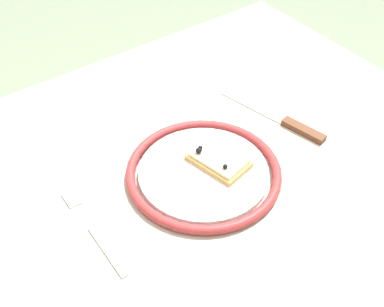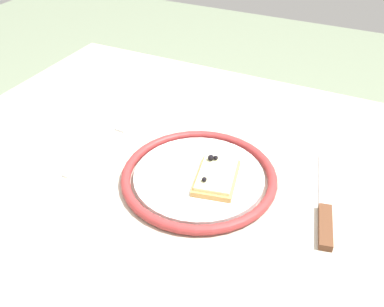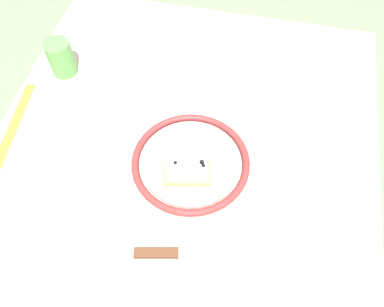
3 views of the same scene
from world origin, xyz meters
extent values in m
cube|color=#BCB29E|center=(0.00, 0.00, 0.71)|extent=(1.06, 0.91, 0.03)
cylinder|color=#4C4742|center=(0.47, 0.40, 0.35)|extent=(0.05, 0.05, 0.69)
cylinder|color=white|center=(0.02, 0.03, 0.73)|extent=(0.23, 0.23, 0.01)
torus|color=maroon|center=(0.02, 0.03, 0.73)|extent=(0.27, 0.27, 0.02)
cube|color=tan|center=(0.05, 0.03, 0.74)|extent=(0.09, 0.11, 0.01)
cube|color=beige|center=(0.05, 0.03, 0.75)|extent=(0.08, 0.10, 0.01)
sphere|color=black|center=(0.03, 0.06, 0.75)|extent=(0.01, 0.01, 0.01)
sphere|color=black|center=(0.02, 0.06, 0.75)|extent=(0.01, 0.01, 0.01)
sphere|color=black|center=(0.04, 0.00, 0.75)|extent=(0.01, 0.01, 0.01)
cube|color=silver|center=(0.21, 0.13, 0.72)|extent=(0.05, 0.15, 0.00)
cube|color=#59331E|center=(0.24, 0.01, 0.73)|extent=(0.04, 0.09, 0.01)
cube|color=silver|center=(-0.20, -0.01, 0.72)|extent=(0.01, 0.11, 0.00)
cube|color=silver|center=(-0.20, 0.12, 0.72)|extent=(0.02, 0.04, 0.00)
camera|label=1|loc=(-0.37, -0.46, 1.36)|focal=47.52mm
camera|label=2|loc=(0.25, -0.48, 1.20)|focal=39.47mm
camera|label=3|loc=(0.48, 0.14, 1.52)|focal=37.72mm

